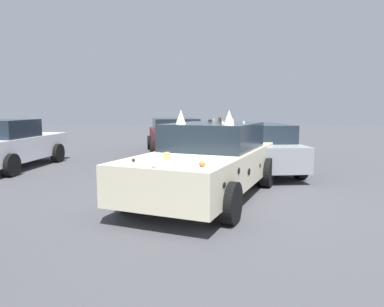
{
  "coord_description": "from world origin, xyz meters",
  "views": [
    {
      "loc": [
        -7.17,
        -0.06,
        1.81
      ],
      "look_at": [
        0.0,
        0.3,
        0.9
      ],
      "focal_mm": 33.62,
      "sensor_mm": 36.0,
      "label": 1
    }
  ],
  "objects_px": {
    "parked_sedan_behind_right": "(175,135)",
    "parked_sedan_behind_left": "(254,147)",
    "art_car_decorated": "(208,160)",
    "parked_sedan_near_right": "(6,145)"
  },
  "relations": [
    {
      "from": "parked_sedan_behind_left",
      "to": "parked_sedan_behind_right",
      "type": "bearing_deg",
      "value": 25.44
    },
    {
      "from": "parked_sedan_behind_right",
      "to": "parked_sedan_behind_left",
      "type": "xyz_separation_m",
      "value": [
        -4.03,
        -2.69,
        -0.02
      ]
    },
    {
      "from": "parked_sedan_behind_right",
      "to": "parked_sedan_near_right",
      "type": "distance_m",
      "value": 6.14
    },
    {
      "from": "art_car_decorated",
      "to": "parked_sedan_near_right",
      "type": "bearing_deg",
      "value": -97.5
    },
    {
      "from": "parked_sedan_behind_right",
      "to": "art_car_decorated",
      "type": "bearing_deg",
      "value": 179.24
    },
    {
      "from": "parked_sedan_behind_right",
      "to": "parked_sedan_near_right",
      "type": "relative_size",
      "value": 1.11
    },
    {
      "from": "parked_sedan_behind_right",
      "to": "parked_sedan_behind_left",
      "type": "distance_m",
      "value": 4.85
    },
    {
      "from": "art_car_decorated",
      "to": "parked_sedan_behind_right",
      "type": "bearing_deg",
      "value": -149.04
    },
    {
      "from": "parked_sedan_near_right",
      "to": "art_car_decorated",
      "type": "bearing_deg",
      "value": -114.04
    },
    {
      "from": "parked_sedan_behind_left",
      "to": "parked_sedan_near_right",
      "type": "height_order",
      "value": "parked_sedan_near_right"
    }
  ]
}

